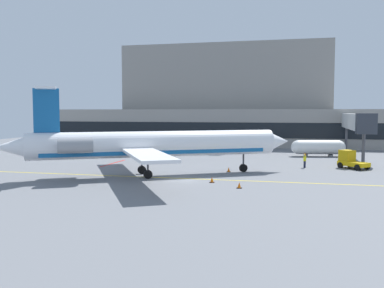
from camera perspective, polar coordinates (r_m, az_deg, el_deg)
ground at (r=43.16m, az=-1.19°, el=-4.86°), size 120.00×120.00×0.11m
terminal_building at (r=91.01m, az=4.24°, el=5.10°), size 77.50×15.75×20.91m
jet_bridge_west at (r=69.08m, az=20.88°, el=2.72°), size 2.40×23.88×6.62m
regional_jet at (r=45.62m, az=-5.46°, el=-0.07°), size 28.77×23.69×9.22m
baggage_tug at (r=55.09m, az=20.33°, el=-2.04°), size 3.66×3.75×2.18m
pushback_tractor at (r=68.63m, az=2.95°, el=-0.55°), size 4.09×2.57×2.24m
fuel_tank at (r=68.06m, az=16.43°, el=-0.43°), size 8.09×3.24×2.49m
marshaller at (r=54.05m, az=14.75°, el=-2.11°), size 0.40×0.80×1.82m
safety_cone_alpha at (r=48.89m, az=4.89°, el=-3.44°), size 0.47×0.47×0.55m
safety_cone_bravo at (r=38.74m, az=6.30°, el=-5.50°), size 0.47×0.47×0.55m
safety_cone_charlie at (r=41.58m, az=2.67°, el=-4.80°), size 0.47×0.47×0.55m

